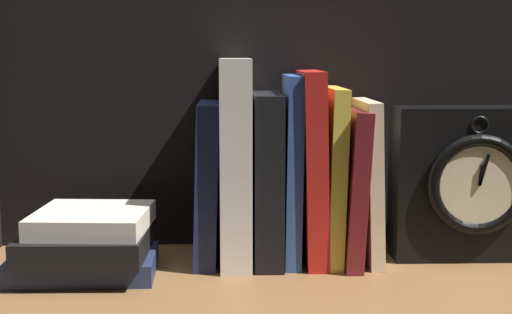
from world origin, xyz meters
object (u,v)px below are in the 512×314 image
Objects in this scene: book_stack_side at (86,245)px; book_cream_twain at (368,180)px; book_black_skeptic at (267,178)px; book_red_requiem at (312,167)px; book_yellow_seinlanguage at (332,174)px; book_navy_bierce at (208,182)px; book_white_catcher at (236,161)px; framed_clock at (470,183)px; book_maroon_dawkins at (350,185)px; book_blue_modern at (291,169)px.

book_cream_twain is at bearing 10.55° from book_stack_side.
book_black_skeptic is at bearing 180.00° from book_cream_twain.
book_red_requiem is 1.09× the size of book_yellow_seinlanguage.
book_black_skeptic is (7.60, 0.00, 0.58)cm from book_navy_bierce.
book_white_catcher is 1.20× the size of book_black_skeptic.
book_cream_twain is at bearing 179.57° from framed_clock.
book_maroon_dawkins is at bearing 11.26° from book_stack_side.
book_white_catcher reaches higher than book_blue_modern.
book_navy_bierce is 0.92× the size of book_yellow_seinlanguage.
book_white_catcher is 15.02cm from book_maroon_dawkins.
book_black_skeptic is 26.16cm from framed_clock.
book_red_requiem is at bearing 179.72° from framed_clock.
book_blue_modern is 27.02cm from book_stack_side.
framed_clock is 48.84cm from book_stack_side.
book_blue_modern is 1.15× the size of book_cream_twain.
framed_clock is (26.15, -0.10, -0.84)cm from book_black_skeptic.
book_cream_twain is (4.61, -0.00, -0.80)cm from book_yellow_seinlanguage.
book_black_skeptic reaches higher than framed_clock.
book_yellow_seinlanguage is 1.13× the size of framed_clock.
book_cream_twain is 13.23cm from framed_clock.
book_yellow_seinlanguage is at bearing 0.00° from book_navy_bierce.
book_navy_bierce is at bearing 180.00° from book_red_requiem.
book_white_catcher is at bearing 0.00° from book_navy_bierce.
book_blue_modern is at bearing 179.75° from framed_clock.
book_white_catcher is at bearing 180.00° from book_maroon_dawkins.
book_cream_twain is at bearing 0.00° from book_black_skeptic.
book_black_skeptic is 1.10× the size of book_maroon_dawkins.
book_stack_side is (-48.04, -6.39, -6.07)cm from framed_clock.
book_red_requiem reaches higher than book_maroon_dawkins.
book_blue_modern is 9.98cm from book_cream_twain.
book_maroon_dawkins is at bearing 179.63° from framed_clock.
book_stack_side is at bearing -172.43° from framed_clock.
framed_clock is at bearing 7.57° from book_stack_side.
book_navy_bierce is 0.79× the size of book_white_catcher.
book_white_catcher is 1.25× the size of book_cream_twain.
book_cream_twain is at bearing -0.00° from book_yellow_seinlanguage.
book_red_requiem is at bearing -0.00° from book_blue_modern.
book_red_requiem is at bearing -0.00° from book_black_skeptic.
framed_clock is (17.83, -0.10, -1.20)cm from book_yellow_seinlanguage.
book_white_catcher is at bearing 180.00° from book_blue_modern.
book_cream_twain is 36.00cm from book_stack_side.
book_white_catcher is at bearing 19.93° from book_stack_side.
book_cream_twain is (20.53, 0.00, 0.13)cm from book_navy_bierce.
book_navy_bierce is at bearing 180.00° from book_maroon_dawkins.
book_maroon_dawkins is (14.68, 0.00, -3.15)cm from book_white_catcher.
book_red_requiem is at bearing -0.00° from book_navy_bierce.
book_navy_bierce is at bearing -180.00° from book_yellow_seinlanguage.
book_yellow_seinlanguage is 4.68cm from book_cream_twain.
book_blue_modern is 7.89cm from book_maroon_dawkins.
book_white_catcher is at bearing 179.81° from framed_clock.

